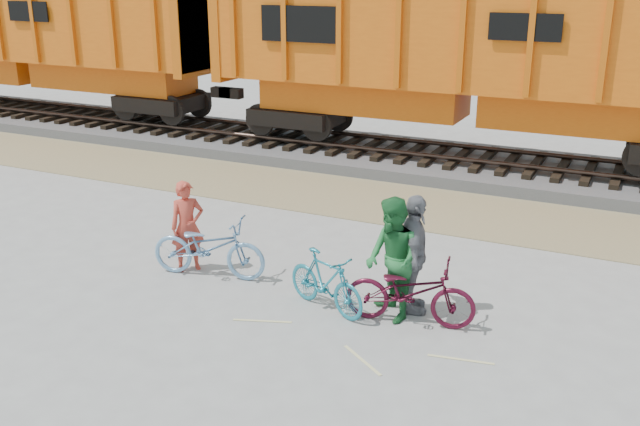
# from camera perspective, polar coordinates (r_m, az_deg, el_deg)

# --- Properties ---
(ground) EXTENTS (120.00, 120.00, 0.00)m
(ground) POSITION_cam_1_polar(r_m,az_deg,el_deg) (11.13, 1.96, -7.97)
(ground) COLOR #9E9E99
(ground) RESTS_ON ground
(gravel_strip) EXTENTS (120.00, 3.00, 0.02)m
(gravel_strip) POSITION_cam_1_polar(r_m,az_deg,el_deg) (15.95, 10.01, 0.21)
(gravel_strip) COLOR #9C8A60
(gravel_strip) RESTS_ON ground
(ballast_bed) EXTENTS (120.00, 4.00, 0.30)m
(ballast_bed) POSITION_cam_1_polar(r_m,az_deg,el_deg) (19.17, 12.97, 3.61)
(ballast_bed) COLOR slate
(ballast_bed) RESTS_ON ground
(track) EXTENTS (120.00, 2.60, 0.24)m
(track) POSITION_cam_1_polar(r_m,az_deg,el_deg) (19.09, 13.04, 4.54)
(track) COLOR black
(track) RESTS_ON ballast_bed
(hopper_car_left) EXTENTS (14.00, 3.13, 4.65)m
(hopper_car_left) POSITION_cam_1_polar(r_m,az_deg,el_deg) (26.59, -21.66, 13.19)
(hopper_car_left) COLOR black
(hopper_car_left) RESTS_ON track
(hopper_car_center) EXTENTS (14.00, 3.13, 4.65)m
(hopper_car_center) POSITION_cam_1_polar(r_m,az_deg,el_deg) (18.74, 12.45, 12.22)
(hopper_car_center) COLOR black
(hopper_car_center) RESTS_ON track
(bicycle_blue) EXTENTS (2.13, 1.10, 1.06)m
(bicycle_blue) POSITION_cam_1_polar(r_m,az_deg,el_deg) (12.34, -8.88, -2.72)
(bicycle_blue) COLOR #6E9CC6
(bicycle_blue) RESTS_ON ground
(bicycle_teal) EXTENTS (1.64, 0.99, 0.95)m
(bicycle_teal) POSITION_cam_1_polar(r_m,az_deg,el_deg) (11.02, 0.47, -5.51)
(bicycle_teal) COLOR teal
(bicycle_teal) RESTS_ON ground
(bicycle_maroon) EXTENTS (2.03, 1.01, 1.02)m
(bicycle_maroon) POSITION_cam_1_polar(r_m,az_deg,el_deg) (10.69, 7.22, -6.28)
(bicycle_maroon) COLOR #4B0D21
(bicycle_maroon) RESTS_ON ground
(person_solo) EXTENTS (0.68, 0.69, 1.61)m
(person_solo) POSITION_cam_1_polar(r_m,az_deg,el_deg) (12.60, -10.57, -1.04)
(person_solo) COLOR #BD3E2E
(person_solo) RESTS_ON ground
(person_man) EXTENTS (1.16, 1.16, 1.89)m
(person_man) POSITION_cam_1_polar(r_m,az_deg,el_deg) (10.65, 5.81, -3.74)
(person_man) COLOR #226B33
(person_man) RESTS_ON ground
(person_woman) EXTENTS (0.84, 1.19, 1.88)m
(person_woman) POSITION_cam_1_polar(r_m,az_deg,el_deg) (10.89, 7.50, -3.33)
(person_woman) COLOR slate
(person_woman) RESTS_ON ground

